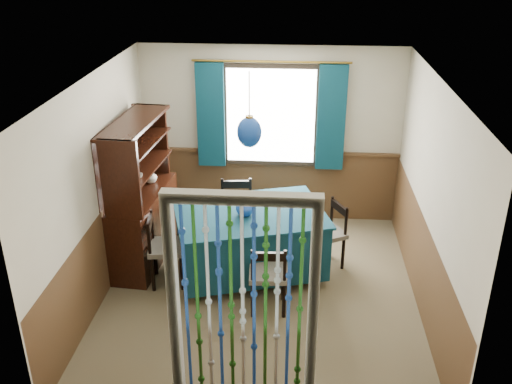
# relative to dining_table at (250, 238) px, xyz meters

# --- Properties ---
(floor) EXTENTS (4.00, 4.00, 0.00)m
(floor) POSITION_rel_dining_table_xyz_m (0.16, -0.43, -0.48)
(floor) COLOR brown
(floor) RESTS_ON ground
(ceiling) EXTENTS (4.00, 4.00, 0.00)m
(ceiling) POSITION_rel_dining_table_xyz_m (0.16, -0.43, 2.02)
(ceiling) COLOR silver
(ceiling) RESTS_ON ground
(wall_back) EXTENTS (3.60, 0.00, 3.60)m
(wall_back) POSITION_rel_dining_table_xyz_m (0.16, 1.57, 0.77)
(wall_back) COLOR #BBB199
(wall_back) RESTS_ON ground
(wall_front) EXTENTS (3.60, 0.00, 3.60)m
(wall_front) POSITION_rel_dining_table_xyz_m (0.16, -2.43, 0.77)
(wall_front) COLOR #BBB199
(wall_front) RESTS_ON ground
(wall_left) EXTENTS (0.00, 4.00, 4.00)m
(wall_left) POSITION_rel_dining_table_xyz_m (-1.64, -0.43, 0.77)
(wall_left) COLOR #BBB199
(wall_left) RESTS_ON ground
(wall_right) EXTENTS (0.00, 4.00, 4.00)m
(wall_right) POSITION_rel_dining_table_xyz_m (1.96, -0.43, 0.77)
(wall_right) COLOR #BBB199
(wall_right) RESTS_ON ground
(wainscot_back) EXTENTS (3.60, 0.00, 3.60)m
(wainscot_back) POSITION_rel_dining_table_xyz_m (0.16, 1.55, 0.02)
(wainscot_back) COLOR #4C321D
(wainscot_back) RESTS_ON ground
(wainscot_front) EXTENTS (3.60, 0.00, 3.60)m
(wainscot_front) POSITION_rel_dining_table_xyz_m (0.16, -2.42, 0.02)
(wainscot_front) COLOR #4C321D
(wainscot_front) RESTS_ON ground
(wainscot_left) EXTENTS (0.00, 4.00, 4.00)m
(wainscot_left) POSITION_rel_dining_table_xyz_m (-1.63, -0.43, 0.02)
(wainscot_left) COLOR #4C321D
(wainscot_left) RESTS_ON ground
(wainscot_right) EXTENTS (0.00, 4.00, 4.00)m
(wainscot_right) POSITION_rel_dining_table_xyz_m (1.94, -0.43, 0.02)
(wainscot_right) COLOR #4C321D
(wainscot_right) RESTS_ON ground
(window) EXTENTS (1.32, 0.12, 1.42)m
(window) POSITION_rel_dining_table_xyz_m (0.16, 1.52, 1.07)
(window) COLOR black
(window) RESTS_ON wall_back
(doorway) EXTENTS (1.16, 0.12, 2.18)m
(doorway) POSITION_rel_dining_table_xyz_m (0.16, -2.37, 0.57)
(doorway) COLOR silver
(doorway) RESTS_ON ground
(dining_table) EXTENTS (2.00, 1.64, 0.84)m
(dining_table) POSITION_rel_dining_table_xyz_m (0.00, 0.00, 0.00)
(dining_table) COLOR #0C313F
(dining_table) RESTS_ON floor
(chair_near) EXTENTS (0.44, 0.42, 0.85)m
(chair_near) POSITION_rel_dining_table_xyz_m (0.27, -0.74, -0.03)
(chair_near) COLOR black
(chair_near) RESTS_ON floor
(chair_far) EXTENTS (0.49, 0.47, 0.90)m
(chair_far) POSITION_rel_dining_table_xyz_m (-0.23, 0.67, 0.00)
(chair_far) COLOR black
(chair_far) RESTS_ON floor
(chair_left) EXTENTS (0.48, 0.49, 0.88)m
(chair_left) POSITION_rel_dining_table_xyz_m (-0.98, -0.28, -0.01)
(chair_left) COLOR black
(chair_left) RESTS_ON floor
(chair_right) EXTENTS (0.55, 0.55, 0.84)m
(chair_right) POSITION_rel_dining_table_xyz_m (0.95, 0.27, -0.03)
(chair_right) COLOR black
(chair_right) RESTS_ON floor
(sideboard) EXTENTS (0.60, 1.45, 1.85)m
(sideboard) POSITION_rel_dining_table_xyz_m (-1.38, 0.24, 0.16)
(sideboard) COLOR black
(sideboard) RESTS_ON floor
(pendant_lamp) EXTENTS (0.28, 0.28, 0.85)m
(pendant_lamp) POSITION_rel_dining_table_xyz_m (-0.00, 0.00, 1.35)
(pendant_lamp) COLOR olive
(pendant_lamp) RESTS_ON ceiling
(vase_table) EXTENTS (0.20, 0.20, 0.20)m
(vase_table) POSITION_rel_dining_table_xyz_m (-0.05, -0.08, 0.46)
(vase_table) COLOR navy
(vase_table) RESTS_ON dining_table
(bowl_shelf) EXTENTS (0.25, 0.25, 0.05)m
(bowl_shelf) POSITION_rel_dining_table_xyz_m (-1.32, -0.12, 0.81)
(bowl_shelf) COLOR beige
(bowl_shelf) RESTS_ON sideboard
(vase_sideboard) EXTENTS (0.22, 0.22, 0.19)m
(vase_sideboard) POSITION_rel_dining_table_xyz_m (-1.32, 0.57, 0.54)
(vase_sideboard) COLOR beige
(vase_sideboard) RESTS_ON sideboard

